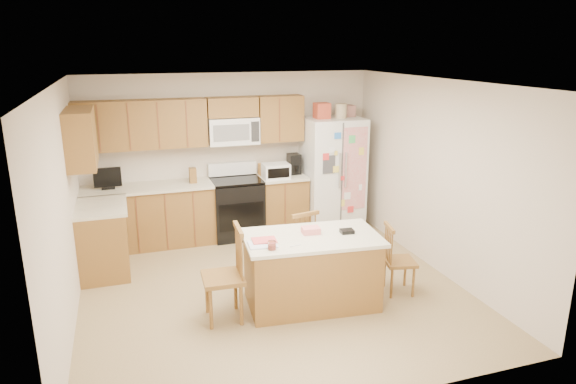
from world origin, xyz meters
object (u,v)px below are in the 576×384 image
object	(u,v)px
island	(311,270)
windsor_chair_left	(225,277)
stove	(237,207)
windsor_chair_right	(398,261)
windsor_chair_back	(300,246)
refrigerator	(332,172)

from	to	relation	value
island	windsor_chair_left	distance (m)	1.01
stove	windsor_chair_right	world-z (taller)	stove
stove	windsor_chair_left	size ratio (longest dim) A/B	1.07
stove	windsor_chair_back	size ratio (longest dim) A/B	1.22
stove	windsor_chair_right	size ratio (longest dim) A/B	1.32
refrigerator	windsor_chair_right	distance (m)	2.48
refrigerator	stove	bearing A→B (deg)	177.70
windsor_chair_left	windsor_chair_right	world-z (taller)	windsor_chair_left
refrigerator	windsor_chair_back	size ratio (longest dim) A/B	2.20
windsor_chair_back	windsor_chair_right	xyz separation A→B (m)	(0.99, -0.73, -0.03)
windsor_chair_right	island	bearing A→B (deg)	176.97
island	windsor_chair_left	xyz separation A→B (m)	(-1.00, -0.03, 0.07)
windsor_chair_back	windsor_chair_left	bearing A→B (deg)	-147.12
island	windsor_chair_back	bearing A→B (deg)	82.00
stove	windsor_chair_back	world-z (taller)	stove
stove	refrigerator	size ratio (longest dim) A/B	0.55
island	windsor_chair_right	xyz separation A→B (m)	(1.09, -0.06, -0.02)
refrigerator	island	distance (m)	2.71
stove	windsor_chair_left	xyz separation A→B (m)	(-0.67, -2.45, 0.02)
refrigerator	windsor_chair_right	xyz separation A→B (m)	(-0.16, -2.42, -0.52)
windsor_chair_back	windsor_chair_right	size ratio (longest dim) A/B	1.08
refrigerator	island	size ratio (longest dim) A/B	1.28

